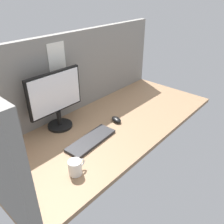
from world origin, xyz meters
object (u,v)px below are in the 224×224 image
(mouse, at_px, (116,120))
(mug_ceramic_white, at_px, (75,167))
(monitor, at_px, (56,98))
(mug_red_plastic, at_px, (12,149))
(keyboard, at_px, (91,140))

(mouse, relative_size, mug_ceramic_white, 0.90)
(monitor, distance_m, mouse, 0.48)
(monitor, distance_m, mug_red_plastic, 0.44)
(keyboard, bearing_deg, mug_ceramic_white, -154.84)
(mug_ceramic_white, bearing_deg, mug_red_plastic, 110.60)
(monitor, relative_size, keyboard, 1.14)
(mug_red_plastic, bearing_deg, mug_ceramic_white, -69.40)
(mouse, height_order, mug_ceramic_white, mug_ceramic_white)
(mouse, bearing_deg, monitor, 156.07)
(keyboard, bearing_deg, monitor, 89.66)
(keyboard, xyz_separation_m, mouse, (0.31, 0.04, 0.01))
(monitor, relative_size, mug_red_plastic, 4.45)
(mug_red_plastic, distance_m, mug_ceramic_white, 0.43)
(keyboard, bearing_deg, mug_red_plastic, 143.41)
(monitor, height_order, mug_ceramic_white, monitor)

